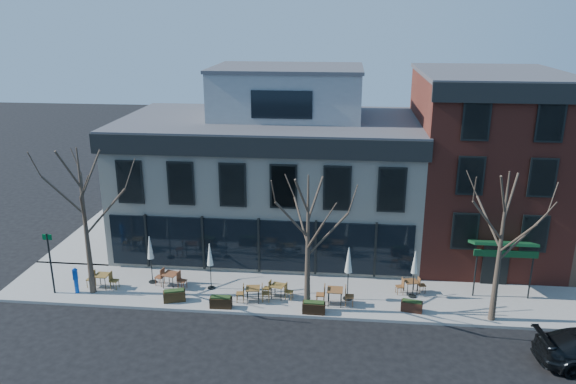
# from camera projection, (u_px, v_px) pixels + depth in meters

# --- Properties ---
(ground) EXTENTS (120.00, 120.00, 0.00)m
(ground) POSITION_uv_depth(u_px,v_px,m) (260.00, 275.00, 32.21)
(ground) COLOR black
(ground) RESTS_ON ground
(sidewalk_front) EXTENTS (33.50, 4.70, 0.15)m
(sidewalk_front) POSITION_uv_depth(u_px,v_px,m) (314.00, 295.00, 29.84)
(sidewalk_front) COLOR gray
(sidewalk_front) RESTS_ON ground
(sidewalk_side) EXTENTS (4.50, 12.00, 0.15)m
(sidewalk_side) POSITION_uv_depth(u_px,v_px,m) (113.00, 228.00, 38.97)
(sidewalk_side) COLOR gray
(sidewalk_side) RESTS_ON ground
(corner_building) EXTENTS (18.39, 10.39, 11.10)m
(corner_building) POSITION_uv_depth(u_px,v_px,m) (272.00, 172.00, 35.57)
(corner_building) COLOR silver
(corner_building) RESTS_ON ground
(red_brick_building) EXTENTS (8.20, 11.78, 11.18)m
(red_brick_building) POSITION_uv_depth(u_px,v_px,m) (483.00, 164.00, 33.95)
(red_brick_building) COLOR maroon
(red_brick_building) RESTS_ON ground
(tree_corner) EXTENTS (3.93, 3.98, 7.92)m
(tree_corner) POSITION_uv_depth(u_px,v_px,m) (85.00, 220.00, 28.71)
(tree_corner) COLOR #382B21
(tree_corner) RESTS_ON sidewalk_front
(tree_mid) EXTENTS (3.50, 3.55, 7.04)m
(tree_mid) POSITION_uv_depth(u_px,v_px,m) (308.00, 243.00, 27.07)
(tree_mid) COLOR #382B21
(tree_mid) RESTS_ON sidewalk_front
(tree_right) EXTENTS (3.72, 3.77, 7.48)m
(tree_right) POSITION_uv_depth(u_px,v_px,m) (501.00, 246.00, 26.12)
(tree_right) COLOR #382B21
(tree_right) RESTS_ON sidewalk_front
(sign_pole) EXTENTS (0.50, 0.10, 3.40)m
(sign_pole) POSITION_uv_depth(u_px,v_px,m) (50.00, 260.00, 29.29)
(sign_pole) COLOR black
(sign_pole) RESTS_ON sidewalk_front
(call_box) EXTENTS (0.30, 0.29, 1.46)m
(call_box) POSITION_uv_depth(u_px,v_px,m) (76.00, 279.00, 29.66)
(call_box) COLOR #0D43B1
(call_box) RESTS_ON sidewalk_front
(cafe_set_0) EXTENTS (1.82, 0.76, 0.95)m
(cafe_set_0) POSITION_uv_depth(u_px,v_px,m) (102.00, 279.00, 30.29)
(cafe_set_0) COLOR brown
(cafe_set_0) RESTS_ON sidewalk_front
(cafe_set_1) EXTENTS (1.92, 0.91, 0.98)m
(cafe_set_1) POSITION_uv_depth(u_px,v_px,m) (171.00, 278.00, 30.36)
(cafe_set_1) COLOR brown
(cafe_set_1) RESTS_ON sidewalk_front
(cafe_set_2) EXTENTS (1.81, 0.79, 0.93)m
(cafe_set_2) POSITION_uv_depth(u_px,v_px,m) (253.00, 293.00, 28.86)
(cafe_set_2) COLOR brown
(cafe_set_2) RESTS_ON sidewalk_front
(cafe_set_3) EXTENTS (1.70, 0.80, 0.87)m
(cafe_set_3) POSITION_uv_depth(u_px,v_px,m) (278.00, 290.00, 29.26)
(cafe_set_3) COLOR brown
(cafe_set_3) RESTS_ON sidewalk_front
(cafe_set_4) EXTENTS (1.98, 0.81, 1.04)m
(cafe_set_4) POSITION_uv_depth(u_px,v_px,m) (335.00, 295.00, 28.52)
(cafe_set_4) COLOR brown
(cafe_set_4) RESTS_ON sidewalk_front
(cafe_set_5) EXTENTS (1.69, 0.79, 0.86)m
(cafe_set_5) POSITION_uv_depth(u_px,v_px,m) (411.00, 285.00, 29.72)
(cafe_set_5) COLOR brown
(cafe_set_5) RESTS_ON sidewalk_front
(umbrella_0) EXTENTS (0.44, 0.44, 2.74)m
(umbrella_0) POSITION_uv_depth(u_px,v_px,m) (150.00, 250.00, 30.45)
(umbrella_0) COLOR black
(umbrella_0) RESTS_ON sidewalk_front
(umbrella_1) EXTENTS (0.42, 0.42, 2.61)m
(umbrella_1) POSITION_uv_depth(u_px,v_px,m) (210.00, 257.00, 29.80)
(umbrella_1) COLOR black
(umbrella_1) RESTS_ON sidewalk_front
(umbrella_3) EXTENTS (0.47, 0.47, 2.93)m
(umbrella_3) POSITION_uv_depth(u_px,v_px,m) (349.00, 263.00, 28.59)
(umbrella_3) COLOR black
(umbrella_3) RESTS_ON sidewalk_front
(umbrella_4) EXTENTS (0.42, 0.42, 2.60)m
(umbrella_4) POSITION_uv_depth(u_px,v_px,m) (415.00, 265.00, 28.90)
(umbrella_4) COLOR black
(umbrella_4) RESTS_ON sidewalk_front
(planter_0) EXTENTS (1.21, 0.77, 0.63)m
(planter_0) POSITION_uv_depth(u_px,v_px,m) (174.00, 296.00, 28.93)
(planter_0) COLOR #322410
(planter_0) RESTS_ON sidewalk_front
(planter_1) EXTENTS (1.12, 0.47, 0.62)m
(planter_1) POSITION_uv_depth(u_px,v_px,m) (221.00, 302.00, 28.30)
(planter_1) COLOR black
(planter_1) RESTS_ON sidewalk_front
(planter_2) EXTENTS (1.13, 0.47, 0.63)m
(planter_2) POSITION_uv_depth(u_px,v_px,m) (314.00, 307.00, 27.77)
(planter_2) COLOR black
(planter_2) RESTS_ON sidewalk_front
(planter_3) EXTENTS (1.11, 0.62, 0.58)m
(planter_3) POSITION_uv_depth(u_px,v_px,m) (412.00, 306.00, 27.94)
(planter_3) COLOR black
(planter_3) RESTS_ON sidewalk_front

